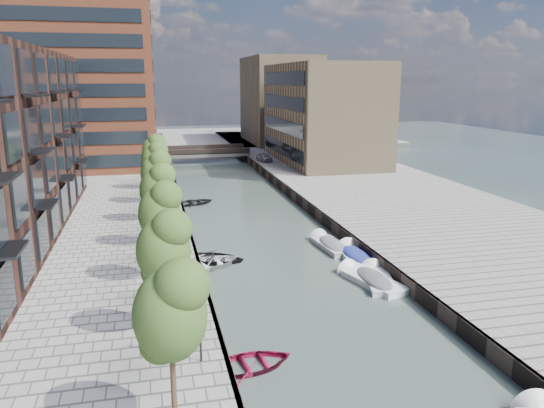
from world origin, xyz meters
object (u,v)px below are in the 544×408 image
object	(u,v)px
tree_5	(154,159)
motorboat_3	(355,256)
bridge	(207,152)
tree_2	(160,210)
tree_0	(170,309)
sloop_1	(213,262)
sloop_2	(251,368)
tree_4	(155,171)
motorboat_1	(369,280)
tree_3	(157,187)
sloop_3	(207,268)
tree_1	(163,246)
sloop_4	(195,204)
tree_6	(153,150)
motorboat_2	(377,279)
car	(264,157)
motorboat_4	(329,245)

from	to	relation	value
tree_5	motorboat_3	distance (m)	22.68
bridge	tree_2	distance (m)	54.81
tree_0	tree_2	size ratio (longest dim) A/B	1.00
sloop_1	sloop_2	world-z (taller)	sloop_1
tree_4	motorboat_1	bearing A→B (deg)	-49.06
tree_3	sloop_3	distance (m)	6.74
tree_1	motorboat_3	xyz separation A→B (m)	(13.81, 10.74, -5.10)
sloop_4	sloop_3	bearing A→B (deg)	157.21
tree_6	sloop_1	bearing A→B (deg)	-80.76
sloop_3	sloop_4	bearing A→B (deg)	-22.56
sloop_1	motorboat_2	xyz separation A→B (m)	(9.92, -6.11, 0.09)
tree_4	sloop_3	world-z (taller)	tree_4
motorboat_1	sloop_1	bearing A→B (deg)	145.61
tree_3	tree_5	bearing A→B (deg)	90.00
tree_4	tree_6	world-z (taller)	same
sloop_4	car	xyz separation A→B (m)	(12.04, 21.22, 1.62)
tree_5	sloop_3	xyz separation A→B (m)	(3.10, -16.77, -5.31)
tree_2	motorboat_2	distance (m)	14.57
tree_3	tree_5	xyz separation A→B (m)	(0.00, 14.00, 0.00)
motorboat_1	tree_1	bearing A→B (deg)	-154.73
motorboat_3	motorboat_1	bearing A→B (deg)	-100.76
motorboat_3	sloop_4	bearing A→B (deg)	116.02
bridge	sloop_1	distance (m)	48.82
motorboat_4	motorboat_2	bearing A→B (deg)	-84.69
sloop_4	tree_6	bearing A→B (deg)	23.83
tree_6	sloop_1	xyz separation A→B (m)	(3.67, -22.56, -5.31)
tree_1	tree_2	world-z (taller)	same
tree_4	motorboat_4	size ratio (longest dim) A/B	1.16
tree_6	sloop_2	size ratio (longest dim) A/B	1.47
motorboat_3	bridge	bearing A→B (deg)	96.03
tree_1	tree_4	world-z (taller)	same
bridge	tree_3	xyz separation A→B (m)	(-8.50, -47.00, 3.92)
sloop_2	sloop_1	bearing A→B (deg)	-10.91
tree_0	tree_1	size ratio (longest dim) A/B	1.00
sloop_4	motorboat_4	size ratio (longest dim) A/B	0.81
sloop_2	motorboat_4	bearing A→B (deg)	-40.70
sloop_1	motorboat_2	bearing A→B (deg)	-97.80
sloop_2	motorboat_3	world-z (taller)	motorboat_3
tree_1	sloop_3	size ratio (longest dim) A/B	1.17
sloop_3	sloop_4	distance (m)	19.70
sloop_4	car	bearing A→B (deg)	-49.84
tree_2	motorboat_1	world-z (taller)	tree_2
bridge	tree_4	xyz separation A→B (m)	(-8.50, -40.00, 3.92)
tree_0	motorboat_4	size ratio (longest dim) A/B	1.16
sloop_3	motorboat_1	distance (m)	11.09
tree_0	sloop_3	distance (m)	19.24
tree_6	car	size ratio (longest dim) A/B	1.65
sloop_1	motorboat_1	distance (m)	11.22
sloop_1	sloop_3	bearing A→B (deg)	178.50
bridge	tree_2	world-z (taller)	tree_2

